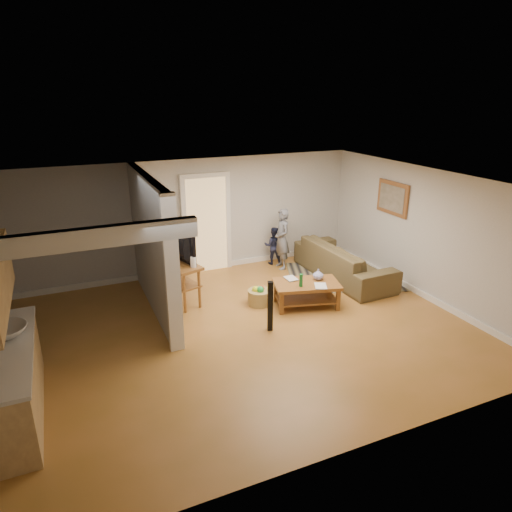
# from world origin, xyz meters

# --- Properties ---
(ground) EXTENTS (7.50, 7.50, 0.00)m
(ground) POSITION_xyz_m (0.00, 0.00, 0.00)
(ground) COLOR olive
(ground) RESTS_ON ground
(room_shell) EXTENTS (7.54, 6.02, 2.52)m
(room_shell) POSITION_xyz_m (-1.07, 0.43, 1.46)
(room_shell) COLOR silver
(room_shell) RESTS_ON ground
(area_rug) EXTENTS (2.83, 2.46, 0.01)m
(area_rug) POSITION_xyz_m (2.90, 1.37, 0.01)
(area_rug) COLOR black
(area_rug) RESTS_ON ground
(sofa) EXTENTS (1.07, 2.58, 0.75)m
(sofa) POSITION_xyz_m (2.85, 1.34, 0.00)
(sofa) COLOR #433A21
(sofa) RESTS_ON ground
(coffee_table) EXTENTS (1.34, 0.99, 0.71)m
(coffee_table) POSITION_xyz_m (1.44, 0.45, 0.37)
(coffee_table) COLOR brown
(coffee_table) RESTS_ON ground
(tv_console) EXTENTS (0.83, 1.37, 1.11)m
(tv_console) POSITION_xyz_m (-0.73, 1.66, 0.74)
(tv_console) COLOR brown
(tv_console) RESTS_ON ground
(speaker_left) EXTENTS (0.11, 0.11, 0.89)m
(speaker_left) POSITION_xyz_m (0.40, -0.13, 0.44)
(speaker_left) COLOR black
(speaker_left) RESTS_ON ground
(speaker_right) EXTENTS (0.13, 0.13, 1.05)m
(speaker_right) POSITION_xyz_m (-1.00, 2.19, 0.52)
(speaker_right) COLOR black
(speaker_right) RESTS_ON ground
(toy_basket) EXTENTS (0.44, 0.44, 0.39)m
(toy_basket) POSITION_xyz_m (0.64, 0.86, 0.16)
(toy_basket) COLOR #A18545
(toy_basket) RESTS_ON ground
(child) EXTENTS (0.37, 0.53, 1.38)m
(child) POSITION_xyz_m (1.88, 2.39, 0.00)
(child) COLOR slate
(child) RESTS_ON ground
(toddler) EXTENTS (0.54, 0.49, 0.89)m
(toddler) POSITION_xyz_m (1.82, 2.70, 0.00)
(toddler) COLOR #1E223E
(toddler) RESTS_ON ground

